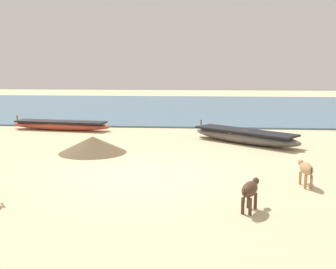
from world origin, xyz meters
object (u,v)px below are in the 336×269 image
(calf_far_tan, at_px, (306,169))
(fishing_boat_2, at_px, (244,136))
(fishing_boat_4, at_px, (61,125))
(calf_near_dark, at_px, (250,190))

(calf_far_tan, bearing_deg, fishing_boat_2, 4.43)
(calf_far_tan, bearing_deg, fishing_boat_4, 42.77)
(calf_near_dark, height_order, calf_far_tan, calf_near_dark)
(fishing_boat_2, distance_m, calf_near_dark, 7.24)
(fishing_boat_2, height_order, fishing_boat_4, fishing_boat_2)
(fishing_boat_4, xyz_separation_m, calf_near_dark, (7.17, -9.73, 0.20))
(fishing_boat_4, distance_m, calf_far_tan, 11.75)
(fishing_boat_2, distance_m, calf_far_tan, 5.49)
(calf_near_dark, bearing_deg, fishing_boat_2, 17.27)
(fishing_boat_2, height_order, calf_near_dark, fishing_boat_2)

